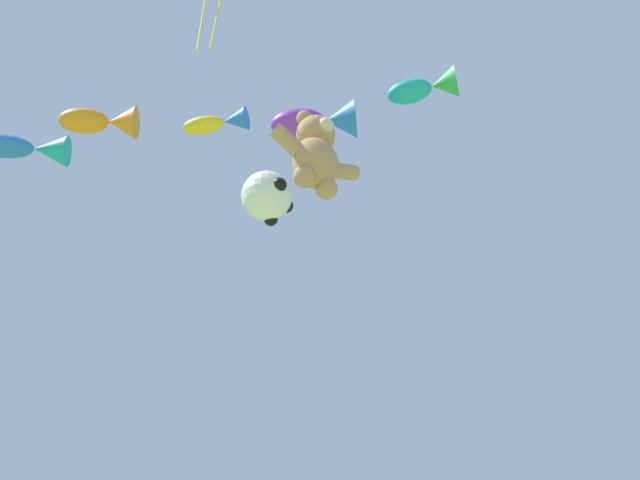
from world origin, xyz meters
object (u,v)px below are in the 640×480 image
(teddy_bear_kite, at_px, (316,154))
(fish_kite_tangerine, at_px, (103,122))
(soccer_ball_kite, at_px, (267,196))
(fish_kite_cobalt, at_px, (27,148))
(fish_kite_teal, at_px, (427,88))
(fish_kite_goldfin, at_px, (219,123))
(fish_kite_violet, at_px, (319,122))

(teddy_bear_kite, relative_size, fish_kite_tangerine, 0.97)
(soccer_ball_kite, xyz_separation_m, fish_kite_cobalt, (-2.77, 6.09, 4.93))
(fish_kite_teal, height_order, fish_kite_goldfin, fish_kite_teal)
(fish_kite_tangerine, height_order, fish_kite_cobalt, fish_kite_tangerine)
(fish_kite_tangerine, bearing_deg, fish_kite_cobalt, 124.77)
(fish_kite_violet, relative_size, fish_kite_cobalt, 0.87)
(teddy_bear_kite, xyz_separation_m, fish_kite_goldfin, (-0.34, 3.23, 3.83))
(fish_kite_tangerine, xyz_separation_m, fish_kite_cobalt, (-1.10, 1.58, -0.14))
(soccer_ball_kite, bearing_deg, teddy_bear_kite, -7.65)
(fish_kite_teal, relative_size, fish_kite_cobalt, 0.73)
(fish_kite_cobalt, bearing_deg, fish_kite_goldfin, -42.66)
(soccer_ball_kite, xyz_separation_m, fish_kite_violet, (1.97, 1.45, 4.65))
(fish_kite_violet, distance_m, fish_kite_goldfin, 2.33)
(teddy_bear_kite, relative_size, fish_kite_goldfin, 1.22)
(teddy_bear_kite, relative_size, soccer_ball_kite, 2.12)
(soccer_ball_kite, distance_m, fish_kite_goldfin, 6.07)
(teddy_bear_kite, bearing_deg, fish_kite_goldfin, 95.95)
(soccer_ball_kite, distance_m, fish_kite_tangerine, 6.98)
(fish_kite_violet, bearing_deg, fish_kite_goldfin, 132.48)
(fish_kite_goldfin, bearing_deg, teddy_bear_kite, -84.05)
(fish_kite_tangerine, relative_size, fish_kite_cobalt, 0.83)
(soccer_ball_kite, bearing_deg, fish_kite_violet, 36.42)
(fish_kite_goldfin, bearing_deg, fish_kite_tangerine, 146.91)
(fish_kite_violet, height_order, fish_kite_goldfin, fish_kite_goldfin)
(soccer_ball_kite, xyz_separation_m, fish_kite_teal, (3.59, -0.22, 5.29))
(fish_kite_violet, bearing_deg, teddy_bear_kite, -127.39)
(teddy_bear_kite, height_order, soccer_ball_kite, teddy_bear_kite)
(fish_kite_violet, relative_size, fish_kite_tangerine, 1.04)
(fish_kite_teal, bearing_deg, fish_kite_goldfin, 133.21)
(fish_kite_violet, bearing_deg, fish_kite_cobalt, 135.68)
(soccer_ball_kite, bearing_deg, fish_kite_teal, -3.57)
(fish_kite_teal, relative_size, fish_kite_tangerine, 0.88)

